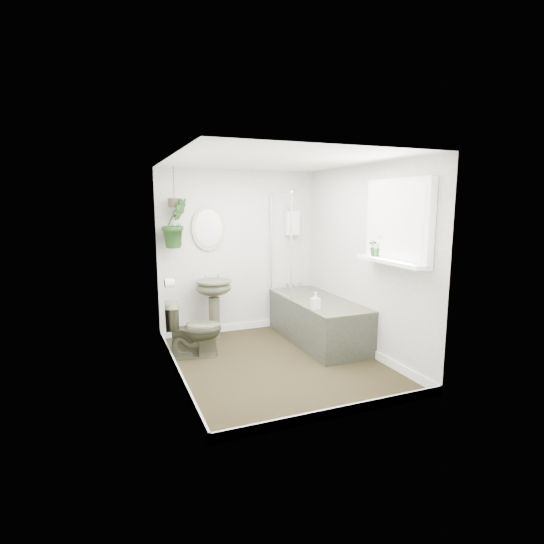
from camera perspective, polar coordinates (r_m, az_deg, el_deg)
name	(u,v)px	position (r m, az deg, el deg)	size (l,w,h in m)	color
floor	(277,363)	(5.08, 0.65, -12.13)	(2.30, 2.80, 0.02)	black
ceiling	(277,160)	(4.75, 0.70, 14.89)	(2.30, 2.80, 0.02)	white
wall_back	(239,252)	(6.09, -4.45, 2.72)	(2.30, 0.02, 2.30)	white
wall_front	(343,289)	(3.54, 9.52, -2.23)	(2.30, 0.02, 2.30)	white
wall_left	(173,272)	(4.47, -13.18, 0.06)	(0.02, 2.80, 2.30)	white
wall_right	(364,260)	(5.33, 12.26, 1.58)	(0.02, 2.80, 2.30)	white
skirting	(277,358)	(5.06, 0.65, -11.50)	(2.30, 2.80, 0.10)	white
bathtub	(318,320)	(5.74, 6.14, -6.47)	(0.72, 1.72, 0.58)	#444531
bath_screen	(281,244)	(5.85, 1.18, 3.75)	(0.04, 0.72, 1.40)	silver
shower_box	(292,223)	(6.28, 2.71, 6.60)	(0.20, 0.10, 0.35)	white
oval_mirror	(208,228)	(5.91, -8.56, 5.84)	(0.46, 0.03, 0.62)	#B4AC88
wall_sconce	(179,236)	(5.82, -12.36, 4.70)	(0.04, 0.04, 0.22)	black
toilet_roll_holder	(169,283)	(5.20, -13.64, -1.45)	(0.11, 0.11, 0.11)	white
window_recess	(398,222)	(4.69, 16.59, 6.49)	(0.08, 1.00, 0.90)	white
window_sill	(391,262)	(4.68, 15.68, 1.36)	(0.18, 1.00, 0.04)	white
window_blinds	(395,222)	(4.66, 16.16, 6.50)	(0.01, 0.86, 0.76)	white
toilet	(194,329)	(5.25, -10.47, -7.56)	(0.38, 0.66, 0.68)	#444531
pedestal_sink	(214,309)	(5.85, -7.77, -5.01)	(0.48, 0.41, 0.81)	#444531
sill_plant	(377,246)	(4.92, 13.90, 3.40)	(0.21, 0.18, 0.23)	black
hanging_plant	(175,223)	(5.69, -12.90, 6.42)	(0.35, 0.28, 0.64)	black
soap_bottle	(315,301)	(5.11, 5.85, -3.89)	(0.10, 0.10, 0.21)	#2A1F21
hanging_pot	(174,203)	(5.68, -13.00, 9.05)	(0.16, 0.16, 0.12)	#3D3728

